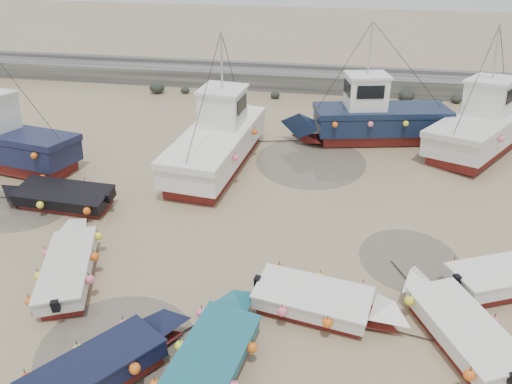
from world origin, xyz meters
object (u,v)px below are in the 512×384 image
at_px(dinghy_6, 457,321).
at_px(cabin_boat_1, 220,138).
at_px(person, 178,175).
at_px(dinghy_5, 325,301).
at_px(cabin_boat_3, 487,125).
at_px(dinghy_4, 57,194).
at_px(dinghy_0, 71,262).
at_px(cabin_boat_2, 370,117).
at_px(dinghy_1, 108,362).
at_px(dinghy_2, 215,348).

bearing_deg(dinghy_6, cabin_boat_1, 107.02).
relative_size(cabin_boat_1, person, 6.29).
xyz_separation_m(dinghy_5, cabin_boat_3, (7.58, 14.11, 0.79)).
distance_m(dinghy_4, dinghy_6, 15.99).
bearing_deg(dinghy_0, cabin_boat_3, 21.06).
bearing_deg(dinghy_4, cabin_boat_3, -60.44).
distance_m(cabin_boat_2, person, 10.76).
height_order(dinghy_0, dinghy_1, same).
bearing_deg(dinghy_6, dinghy_4, 136.55).
distance_m(dinghy_2, dinghy_6, 6.92).
bearing_deg(dinghy_5, dinghy_4, -102.20).
xyz_separation_m(dinghy_0, person, (1.22, 7.85, -0.54)).
bearing_deg(dinghy_4, cabin_boat_2, -50.75).
distance_m(dinghy_1, cabin_boat_2, 18.96).
height_order(dinghy_4, cabin_boat_3, cabin_boat_3).
relative_size(dinghy_5, dinghy_6, 1.00).
bearing_deg(dinghy_6, dinghy_5, 151.20).
distance_m(dinghy_5, dinghy_6, 3.79).
height_order(dinghy_5, cabin_boat_2, cabin_boat_2).
distance_m(dinghy_1, dinghy_5, 6.37).
bearing_deg(cabin_boat_3, dinghy_6, -70.68).
relative_size(cabin_boat_2, person, 5.65).
xyz_separation_m(cabin_boat_1, cabin_boat_3, (13.21, 3.93, 0.04)).
height_order(dinghy_0, person, dinghy_0).
bearing_deg(cabin_boat_2, dinghy_6, 176.18).
xyz_separation_m(cabin_boat_2, cabin_boat_3, (5.93, -0.11, 0.00)).
distance_m(dinghy_4, cabin_boat_3, 21.14).
distance_m(cabin_boat_1, person, 2.78).
bearing_deg(cabin_boat_3, person, -124.76).
bearing_deg(person, dinghy_6, 97.22).
relative_size(dinghy_1, dinghy_4, 0.79).
relative_size(dinghy_4, cabin_boat_1, 0.56).
relative_size(dinghy_0, dinghy_2, 1.08).
bearing_deg(dinghy_1, cabin_boat_1, 127.97).
bearing_deg(dinghy_0, dinghy_4, 104.85).
relative_size(dinghy_0, cabin_boat_1, 0.54).
height_order(cabin_boat_3, person, cabin_boat_3).
height_order(dinghy_2, dinghy_6, same).
height_order(cabin_boat_1, person, cabin_boat_1).
height_order(dinghy_1, person, dinghy_1).
xyz_separation_m(dinghy_0, dinghy_5, (8.50, -0.52, 0.01)).
bearing_deg(cabin_boat_3, dinghy_2, -87.99).
height_order(dinghy_1, dinghy_5, same).
height_order(dinghy_0, dinghy_2, same).
relative_size(dinghy_6, person, 3.17).
bearing_deg(dinghy_2, person, 121.92).
xyz_separation_m(dinghy_2, dinghy_4, (-8.59, 7.21, -0.01)).
distance_m(dinghy_2, cabin_boat_2, 17.23).
relative_size(dinghy_0, dinghy_1, 1.21).
bearing_deg(cabin_boat_2, dinghy_0, 131.26).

